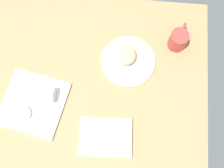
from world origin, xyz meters
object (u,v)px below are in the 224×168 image
at_px(sauce_cup, 23,113).
at_px(book_stack, 106,137).
at_px(scone_pastry, 126,56).
at_px(square_plate, 34,104).
at_px(breakfast_wrap, 38,93).
at_px(coffee_mug, 178,39).
at_px(round_plate, 128,61).

xyz_separation_m(sauce_cup, book_stack, (-0.34, 0.06, -0.02)).
relative_size(scone_pastry, square_plate, 0.36).
bearing_deg(book_stack, square_plate, -19.63).
xyz_separation_m(scone_pastry, book_stack, (0.06, 0.35, -0.03)).
bearing_deg(breakfast_wrap, coffee_mug, 119.72).
bearing_deg(sauce_cup, book_stack, 169.49).
height_order(breakfast_wrap, book_stack, breakfast_wrap).
distance_m(breakfast_wrap, coffee_mug, 0.64).
relative_size(breakfast_wrap, book_stack, 0.62).
bearing_deg(book_stack, sauce_cup, -10.51).
bearing_deg(sauce_cup, coffee_mug, -148.50).
relative_size(square_plate, sauce_cup, 4.32).
xyz_separation_m(round_plate, book_stack, (0.07, 0.34, 0.00)).
distance_m(scone_pastry, sauce_cup, 0.49).
relative_size(round_plate, book_stack, 1.09).
distance_m(round_plate, sauce_cup, 0.49).
xyz_separation_m(scone_pastry, square_plate, (0.37, 0.24, -0.03)).
relative_size(square_plate, book_stack, 1.15).
bearing_deg(breakfast_wrap, square_plate, -28.09).
xyz_separation_m(round_plate, scone_pastry, (0.01, -0.01, 0.04)).
bearing_deg(round_plate, sauce_cup, 33.73).
xyz_separation_m(round_plate, square_plate, (0.38, 0.23, 0.00)).
bearing_deg(square_plate, sauce_cup, 59.42).
height_order(round_plate, breakfast_wrap, breakfast_wrap).
bearing_deg(square_plate, scone_pastry, -147.43).
relative_size(breakfast_wrap, coffee_mug, 1.09).
height_order(square_plate, sauce_cup, sauce_cup).
relative_size(scone_pastry, coffee_mug, 0.73).
bearing_deg(coffee_mug, breakfast_wrap, 27.23).
relative_size(sauce_cup, breakfast_wrap, 0.43).
relative_size(round_plate, coffee_mug, 1.91).
xyz_separation_m(square_plate, breakfast_wrap, (-0.02, -0.04, 0.04)).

